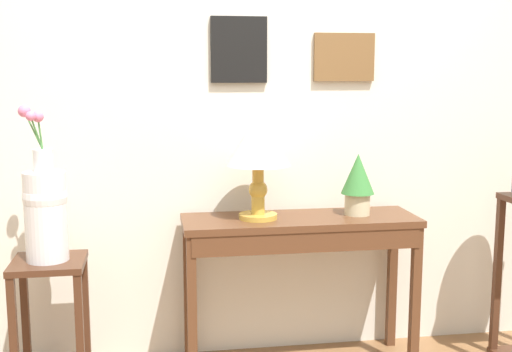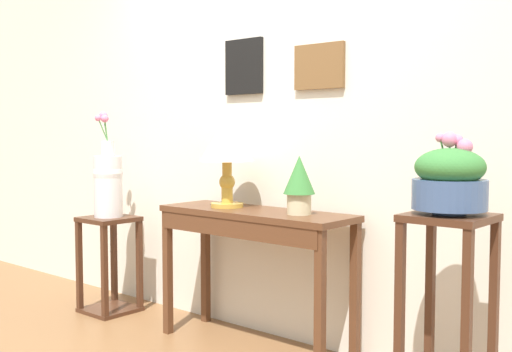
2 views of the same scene
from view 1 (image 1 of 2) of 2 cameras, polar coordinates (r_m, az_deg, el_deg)
back_wall_with_art at (r=3.51m, az=0.76°, el=7.07°), size 9.00×0.13×2.80m
console_table at (r=3.34m, az=3.93°, el=-5.70°), size 1.19×0.39×0.79m
table_lamp at (r=3.23m, az=0.18°, el=2.71°), size 0.32×0.32×0.53m
potted_plant_on_console at (r=3.39m, az=8.84°, el=-0.44°), size 0.17×0.17×0.32m
pedestal_stand_left at (r=3.32m, az=-17.34°, el=-12.46°), size 0.33×0.33×0.66m
flower_vase_tall_left at (r=3.15m, az=-17.85°, el=-2.54°), size 0.20×0.20×0.72m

